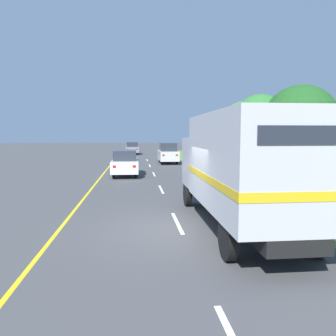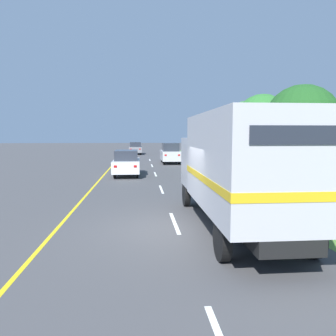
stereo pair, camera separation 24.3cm
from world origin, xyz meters
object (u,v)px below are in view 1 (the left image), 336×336
(lead_car_grey_ahead, at_px, (132,148))
(roadside_tree_mid, at_px, (260,122))
(roadside_tree_near, at_px, (300,123))
(lead_car_white, at_px, (125,163))
(lead_car_silver_ahead, at_px, (168,153))
(roadside_tree_far, at_px, (244,126))
(horse_trailer_truck, at_px, (242,166))
(highway_sign, at_px, (292,155))

(lead_car_grey_ahead, xyz_separation_m, roadside_tree_mid, (10.10, -22.83, 2.92))
(roadside_tree_near, height_order, roadside_tree_mid, roadside_tree_mid)
(lead_car_white, xyz_separation_m, lead_car_silver_ahead, (3.97, 9.50, 0.10))
(roadside_tree_mid, relative_size, roadside_tree_far, 1.00)
(lead_car_white, xyz_separation_m, roadside_tree_mid, (10.43, 1.83, 2.91))
(lead_car_silver_ahead, height_order, roadside_tree_mid, roadside_tree_mid)
(roadside_tree_mid, distance_m, roadside_tree_far, 5.15)
(lead_car_grey_ahead, distance_m, roadside_tree_far, 20.80)
(roadside_tree_near, bearing_deg, lead_car_silver_ahead, 116.82)
(horse_trailer_truck, height_order, lead_car_grey_ahead, horse_trailer_truck)
(highway_sign, relative_size, roadside_tree_far, 0.52)
(lead_car_silver_ahead, distance_m, lead_car_grey_ahead, 15.60)
(roadside_tree_mid, bearing_deg, horse_trailer_truck, -113.06)
(lead_car_white, xyz_separation_m, highway_sign, (7.72, -9.02, 1.07))
(horse_trailer_truck, xyz_separation_m, lead_car_silver_ahead, (0.08, 23.03, -0.93))
(roadside_tree_mid, height_order, roadside_tree_far, roadside_tree_mid)
(roadside_tree_near, xyz_separation_m, roadside_tree_far, (0.18, 10.82, 0.04))
(horse_trailer_truck, height_order, highway_sign, horse_trailer_truck)
(lead_car_silver_ahead, height_order, lead_car_grey_ahead, lead_car_silver_ahead)
(lead_car_grey_ahead, relative_size, roadside_tree_far, 0.76)
(roadside_tree_far, bearing_deg, highway_sign, -101.26)
(highway_sign, xyz_separation_m, roadside_tree_near, (3.00, 5.16, 1.63))
(highway_sign, bearing_deg, roadside_tree_far, 78.74)
(lead_car_silver_ahead, relative_size, roadside_tree_far, 0.74)
(horse_trailer_truck, height_order, roadside_tree_far, roadside_tree_far)
(horse_trailer_truck, xyz_separation_m, roadside_tree_mid, (6.54, 15.37, 1.88))
(lead_car_white, xyz_separation_m, lead_car_grey_ahead, (0.33, 24.67, -0.01))
(lead_car_silver_ahead, bearing_deg, highway_sign, -78.55)
(roadside_tree_far, bearing_deg, lead_car_silver_ahead, 159.94)
(lead_car_grey_ahead, xyz_separation_m, roadside_tree_far, (10.57, -17.70, 2.75))
(horse_trailer_truck, bearing_deg, roadside_tree_near, 54.79)
(lead_car_white, distance_m, lead_car_silver_ahead, 10.29)
(horse_trailer_truck, bearing_deg, roadside_tree_far, 71.11)
(highway_sign, height_order, roadside_tree_near, roadside_tree_near)
(lead_car_silver_ahead, relative_size, roadside_tree_near, 0.75)
(lead_car_silver_ahead, bearing_deg, horse_trailer_truck, -90.20)
(lead_car_grey_ahead, distance_m, roadside_tree_mid, 25.14)
(lead_car_white, height_order, lead_car_silver_ahead, lead_car_silver_ahead)
(lead_car_silver_ahead, distance_m, roadside_tree_near, 15.18)
(lead_car_silver_ahead, distance_m, roadside_tree_far, 7.84)
(highway_sign, height_order, roadside_tree_mid, roadside_tree_mid)
(horse_trailer_truck, distance_m, lead_car_silver_ahead, 23.05)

